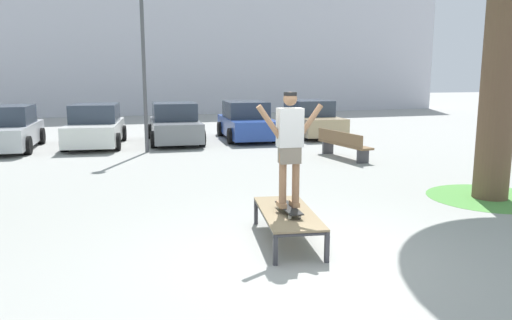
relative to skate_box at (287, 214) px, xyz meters
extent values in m
plane|color=#999993|center=(-0.06, -0.66, -0.41)|extent=(120.00, 120.00, 0.00)
cube|color=silver|center=(2.07, 27.61, 5.04)|extent=(40.95, 4.00, 10.90)
cube|color=#38383D|center=(-0.18, 0.97, -0.22)|extent=(0.07, 0.07, 0.38)
cube|color=#38383D|center=(0.51, 0.84, -0.22)|extent=(0.07, 0.07, 0.38)
cube|color=#38383D|center=(-0.51, -0.84, -0.22)|extent=(0.07, 0.07, 0.38)
cube|color=#38383D|center=(0.18, -0.97, -0.22)|extent=(0.07, 0.07, 0.38)
cylinder|color=#38383D|center=(-0.34, 0.06, -0.01)|extent=(0.39, 1.88, 0.05)
cylinder|color=#38383D|center=(0.34, -0.06, -0.01)|extent=(0.39, 1.88, 0.05)
cylinder|color=#38383D|center=(0.17, 0.90, -0.01)|extent=(0.76, 0.19, 0.05)
cylinder|color=#38383D|center=(-0.17, -0.90, -0.01)|extent=(0.76, 0.19, 0.05)
cube|color=#847051|center=(0.00, 0.00, 0.03)|extent=(1.09, 2.01, 0.03)
cube|color=black|center=(-0.02, -0.10, 0.13)|extent=(0.27, 0.81, 0.02)
cylinder|color=silver|center=(-0.07, 0.18, 0.07)|extent=(0.03, 0.06, 0.06)
cylinder|color=silver|center=(0.08, 0.17, 0.07)|extent=(0.03, 0.06, 0.06)
cylinder|color=silver|center=(-0.12, -0.37, 0.07)|extent=(0.03, 0.06, 0.06)
cylinder|color=silver|center=(0.03, -0.39, 0.07)|extent=(0.03, 0.06, 0.06)
cylinder|color=#8E6647|center=(-0.12, -0.09, 0.55)|extent=(0.11, 0.11, 0.82)
cube|color=#99704C|center=(-0.11, -0.04, 0.17)|extent=(0.12, 0.25, 0.07)
cylinder|color=#8E6647|center=(0.08, -0.11, 0.55)|extent=(0.11, 0.11, 0.82)
cube|color=#99704C|center=(0.09, -0.06, 0.17)|extent=(0.12, 0.25, 0.07)
cube|color=#756B5B|center=(-0.02, -0.10, 0.92)|extent=(0.32, 0.22, 0.24)
cube|color=silver|center=(-0.02, -0.10, 1.32)|extent=(0.38, 0.25, 0.56)
cylinder|color=#8E6647|center=(-0.32, -0.08, 1.40)|extent=(0.40, 0.11, 0.52)
cylinder|color=#8E6647|center=(0.28, -0.13, 1.40)|extent=(0.40, 0.11, 0.52)
sphere|color=#8E6647|center=(-0.02, -0.10, 1.73)|extent=(0.20, 0.20, 0.20)
cylinder|color=black|center=(-0.02, -0.10, 1.80)|extent=(0.19, 0.19, 0.05)
cylinder|color=brown|center=(4.96, 1.14, 2.04)|extent=(0.69, 0.69, 4.91)
cylinder|color=#519342|center=(4.96, 1.14, -0.41)|extent=(2.49, 2.49, 0.01)
cube|color=#B7BABF|center=(-5.57, 11.65, 0.10)|extent=(1.96, 4.30, 0.70)
cube|color=#2D3847|center=(-5.56, 11.80, 0.77)|extent=(1.69, 2.19, 0.64)
cylinder|color=black|center=(-4.80, 10.30, -0.11)|extent=(0.26, 0.61, 0.60)
cylinder|color=black|center=(-4.64, 12.90, -0.11)|extent=(0.26, 0.61, 0.60)
cube|color=silver|center=(-2.70, 11.76, 0.10)|extent=(2.24, 4.39, 0.70)
cube|color=#2D3847|center=(-2.68, 11.91, 0.77)|extent=(1.82, 2.29, 0.64)
cylinder|color=black|center=(-2.03, 10.36, -0.11)|extent=(0.30, 0.62, 0.60)
cylinder|color=black|center=(-3.72, 10.58, -0.11)|extent=(0.30, 0.62, 0.60)
cylinder|color=black|center=(-1.69, 12.94, -0.11)|extent=(0.30, 0.62, 0.60)
cylinder|color=black|center=(-3.37, 13.16, -0.11)|extent=(0.30, 0.62, 0.60)
cube|color=slate|center=(0.16, 11.78, 0.10)|extent=(2.00, 4.31, 0.70)
cube|color=#2D3847|center=(0.17, 11.93, 0.77)|extent=(1.71, 2.21, 0.64)
cylinder|color=black|center=(0.91, 10.42, -0.11)|extent=(0.26, 0.61, 0.60)
cylinder|color=black|center=(-0.78, 10.54, -0.11)|extent=(0.26, 0.61, 0.60)
cylinder|color=black|center=(1.10, 13.02, -0.11)|extent=(0.26, 0.61, 0.60)
cylinder|color=black|center=(-0.59, 13.14, -0.11)|extent=(0.26, 0.61, 0.60)
cube|color=#28479E|center=(3.02, 11.84, 0.10)|extent=(2.10, 4.35, 0.70)
cube|color=#2D3847|center=(3.04, 11.99, 0.77)|extent=(1.76, 2.24, 0.64)
cylinder|color=black|center=(3.74, 10.46, -0.11)|extent=(0.28, 0.62, 0.60)
cylinder|color=black|center=(2.05, 10.62, -0.11)|extent=(0.28, 0.62, 0.60)
cylinder|color=black|center=(4.00, 13.05, -0.11)|extent=(0.28, 0.62, 0.60)
cylinder|color=black|center=(2.31, 13.22, -0.11)|extent=(0.28, 0.62, 0.60)
cube|color=tan|center=(5.89, 12.03, 0.10)|extent=(1.98, 4.31, 0.70)
cube|color=#2D3847|center=(5.90, 12.18, 0.77)|extent=(1.70, 2.20, 0.64)
cylinder|color=black|center=(6.65, 10.67, -0.11)|extent=(0.26, 0.61, 0.60)
cylinder|color=black|center=(4.95, 10.79, -0.11)|extent=(0.26, 0.61, 0.60)
cylinder|color=black|center=(6.83, 13.27, -0.11)|extent=(0.26, 0.61, 0.60)
cylinder|color=black|center=(5.13, 13.38, -0.11)|extent=(0.26, 0.61, 0.60)
cube|color=brown|center=(4.52, 6.50, 0.02)|extent=(0.63, 2.43, 0.06)
cube|color=brown|center=(4.32, 6.48, 0.24)|extent=(0.23, 2.40, 0.36)
cube|color=#424247|center=(4.44, 7.45, -0.21)|extent=(0.38, 0.11, 0.40)
cube|color=#424247|center=(4.59, 5.54, -0.21)|extent=(0.38, 0.11, 0.40)
cylinder|color=#4C4C51|center=(-1.11, 9.60, 2.34)|extent=(0.12, 0.12, 5.50)
camera|label=1|loc=(-2.65, -6.48, 2.03)|focal=33.75mm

